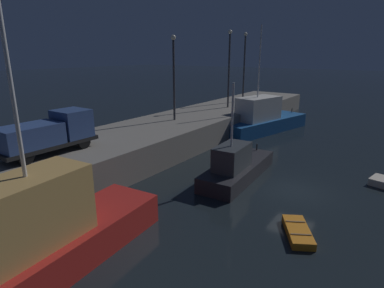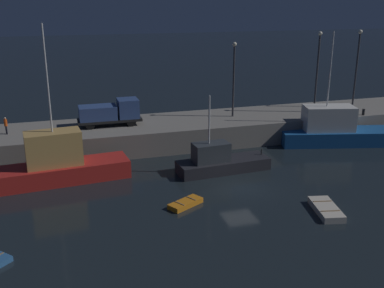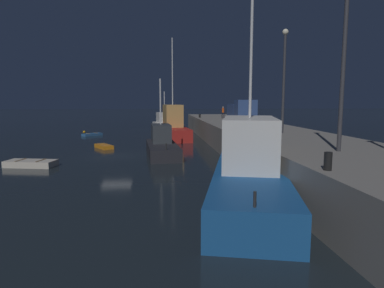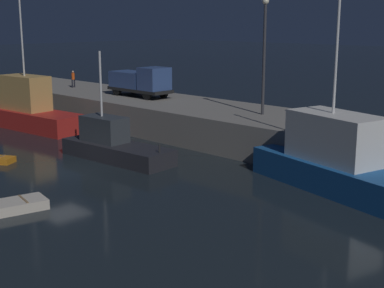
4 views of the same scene
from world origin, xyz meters
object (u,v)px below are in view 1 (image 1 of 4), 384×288
(utility_truck, at_px, (49,133))
(bollard_west, at_px, (265,102))
(fishing_boat_blue, at_px, (39,242))
(lamp_post_east, at_px, (229,63))
(lamp_post_west, at_px, (174,71))
(fishing_trawler_red, at_px, (262,119))
(fishing_boat_white, at_px, (236,166))
(rowboat_white_mid, at_px, (298,232))
(lamp_post_central, at_px, (244,62))

(utility_truck, xyz_separation_m, bollard_west, (25.84, -3.47, -0.95))
(fishing_boat_blue, height_order, lamp_post_east, fishing_boat_blue)
(lamp_post_west, bearing_deg, bollard_west, -14.41)
(fishing_trawler_red, xyz_separation_m, fishing_boat_white, (-13.66, -3.96, -0.53))
(fishing_trawler_red, distance_m, rowboat_white_mid, 20.67)
(rowboat_white_mid, height_order, lamp_post_central, lamp_post_central)
(fishing_boat_white, xyz_separation_m, lamp_post_central, (19.12, 9.04, 6.31))
(fishing_boat_blue, relative_size, bollard_west, 19.01)
(fishing_boat_blue, height_order, lamp_post_central, fishing_boat_blue)
(lamp_post_west, xyz_separation_m, utility_truck, (-12.51, 0.05, -3.17))
(lamp_post_east, distance_m, lamp_post_central, 5.38)
(bollard_west, bearing_deg, fishing_trawler_red, -159.90)
(fishing_boat_white, relative_size, lamp_post_central, 0.94)
(rowboat_white_mid, height_order, lamp_post_east, lamp_post_east)
(fishing_trawler_red, bearing_deg, fishing_boat_white, -163.85)
(lamp_post_east, xyz_separation_m, lamp_post_central, (5.33, 0.73, 0.01))
(fishing_trawler_red, bearing_deg, bollard_west, 20.10)
(rowboat_white_mid, xyz_separation_m, lamp_post_west, (9.26, 14.61, 6.54))
(fishing_trawler_red, height_order, lamp_post_west, fishing_trawler_red)
(fishing_boat_white, xyz_separation_m, rowboat_white_mid, (-4.61, -5.65, -0.70))
(utility_truck, bearing_deg, fishing_boat_blue, -125.21)
(lamp_post_west, xyz_separation_m, bollard_west, (13.33, -3.42, -4.12))
(fishing_boat_white, distance_m, bollard_west, 18.89)
(fishing_boat_white, distance_m, rowboat_white_mid, 7.33)
(fishing_trawler_red, relative_size, lamp_post_west, 1.59)
(bollard_west, bearing_deg, utility_truck, 172.34)
(rowboat_white_mid, bearing_deg, lamp_post_central, 31.76)
(fishing_boat_white, relative_size, rowboat_white_mid, 2.89)
(fishing_trawler_red, relative_size, utility_truck, 2.00)
(fishing_trawler_red, distance_m, lamp_post_west, 11.59)
(fishing_trawler_red, height_order, fishing_boat_white, fishing_trawler_red)
(fishing_boat_white, bearing_deg, bollard_west, 17.12)
(utility_truck, bearing_deg, lamp_post_west, -0.22)
(fishing_boat_blue, relative_size, fishing_boat_white, 1.54)
(lamp_post_west, bearing_deg, fishing_boat_white, -117.43)
(rowboat_white_mid, xyz_separation_m, lamp_post_central, (23.73, 14.69, 7.01))
(fishing_boat_white, relative_size, utility_truck, 1.33)
(rowboat_white_mid, distance_m, bollard_west, 25.32)
(fishing_boat_white, bearing_deg, lamp_post_west, 62.57)
(fishing_trawler_red, bearing_deg, rowboat_white_mid, -152.26)
(lamp_post_east, distance_m, utility_truck, 21.95)
(lamp_post_central, bearing_deg, fishing_trawler_red, -137.06)
(fishing_boat_blue, xyz_separation_m, bollard_west, (31.08, 3.95, 1.15))
(fishing_boat_white, height_order, bollard_west, fishing_boat_white)
(fishing_boat_white, distance_m, lamp_post_west, 11.66)
(lamp_post_west, height_order, bollard_west, lamp_post_west)
(fishing_trawler_red, relative_size, fishing_boat_white, 1.51)
(fishing_boat_white, xyz_separation_m, lamp_post_west, (4.65, 8.96, 5.83))
(lamp_post_west, distance_m, bollard_west, 14.37)
(fishing_boat_white, xyz_separation_m, utility_truck, (-7.86, 9.01, 2.66))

